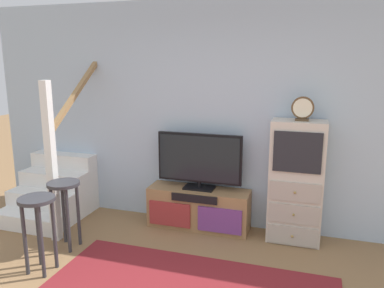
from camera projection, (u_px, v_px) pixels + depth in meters
name	position (u px, v px, depth m)	size (l,w,h in m)	color
back_wall	(229.00, 116.00, 4.55)	(6.40, 0.12, 2.70)	#A8BCD1
media_console	(199.00, 208.00, 4.63)	(1.22, 0.38, 0.49)	#997047
television	(199.00, 160.00, 4.52)	(1.02, 0.22, 0.67)	black
side_cabinet	(296.00, 182.00, 4.21)	(0.58, 0.38, 1.37)	beige
desk_clock	(303.00, 109.00, 4.02)	(0.23, 0.08, 0.26)	#4C3823
staircase	(62.00, 183.00, 5.18)	(1.00, 1.36, 2.20)	white
bar_stool_near	(38.00, 217.00, 3.60)	(0.34, 0.34, 0.75)	#333338
bar_stool_far	(65.00, 200.00, 4.07)	(0.34, 0.34, 0.74)	#333338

